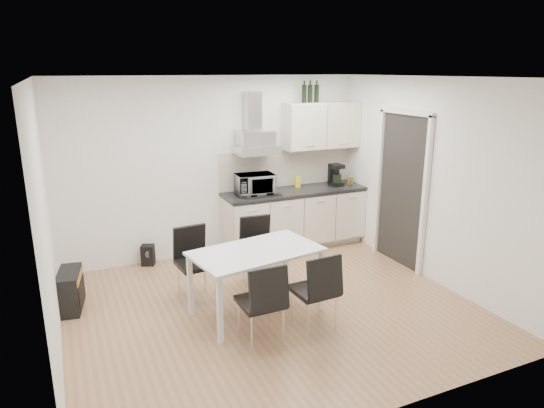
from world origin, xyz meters
The scene contains 15 objects.
ground centered at (0.00, 0.00, 0.00)m, with size 4.50×4.50×0.00m, color #A87B54.
wall_back centered at (0.00, 2.00, 1.30)m, with size 4.50×0.10×2.60m, color white.
wall_front centered at (0.00, -2.00, 1.30)m, with size 4.50×0.10×2.60m, color white.
wall_left centered at (-2.25, 0.00, 1.30)m, with size 0.10×4.00×2.60m, color white.
wall_right centered at (2.25, 0.00, 1.30)m, with size 0.10×4.00×2.60m, color white.
ceiling centered at (0.00, 0.00, 2.60)m, with size 4.50×4.50×0.00m, color white.
doorway centered at (2.21, 0.55, 1.05)m, with size 0.08×1.04×2.10m, color white.
kitchenette centered at (1.18, 1.73, 0.83)m, with size 2.22×0.64×2.52m.
dining_table centered at (-0.19, -0.01, 0.67)m, with size 1.51×1.02×0.75m.
chair_far_left centered at (-0.72, 0.58, 0.44)m, with size 0.44×0.50×0.88m, color black, non-canonical shape.
chair_far_right centered at (0.12, 0.64, 0.44)m, with size 0.44×0.50×0.88m, color black, non-canonical shape.
chair_near_left centered at (-0.40, -0.62, 0.44)m, with size 0.44×0.50×0.88m, color black, non-canonical shape.
chair_near_right centered at (0.21, -0.61, 0.44)m, with size 0.44×0.50×0.88m, color black, non-canonical shape.
guitar_amp centered at (-2.11, 0.94, 0.23)m, with size 0.33×0.58×0.46m.
floor_speaker centered at (-1.06, 1.90, 0.15)m, with size 0.17×0.16×0.29m, color black.
Camera 1 is at (-2.09, -4.66, 2.68)m, focal length 32.00 mm.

